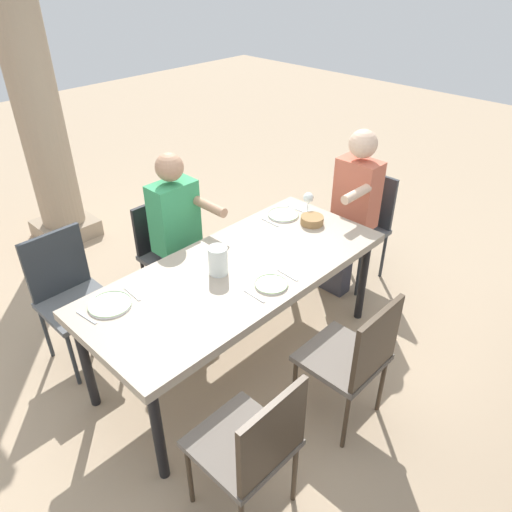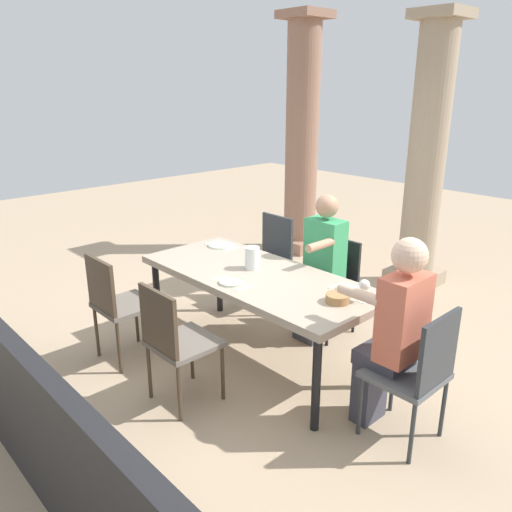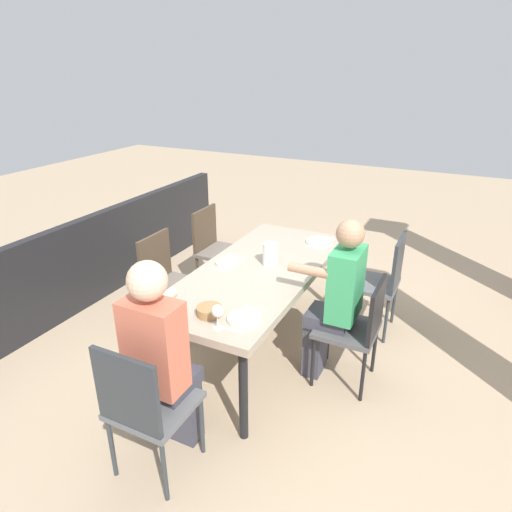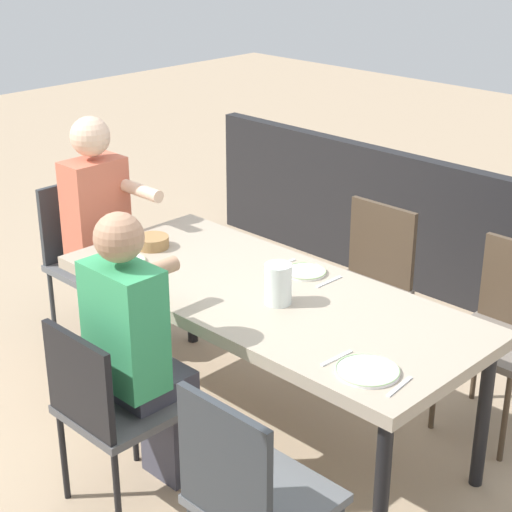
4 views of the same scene
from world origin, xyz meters
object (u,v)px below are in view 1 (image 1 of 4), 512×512
plate_2 (283,215)px  water_pitcher (218,262)px  chair_mid_south (355,356)px  dining_table (239,276)px  diner_woman_green (352,208)px  bread_basket (312,220)px  plate_1 (271,284)px  stone_column_centre (33,91)px  plate_0 (110,304)px  chair_mid_north (169,248)px  diner_man_white (182,234)px  wine_glass_2 (308,198)px  chair_west_south (253,444)px  chair_west_north (70,291)px  chair_head_east (362,221)px

plate_2 → water_pitcher: (-0.86, -0.21, 0.07)m
chair_mid_south → plate_2: size_ratio=3.87×
dining_table → diner_woman_green: 1.26m
dining_table → plate_2: plate_2 is taller
bread_basket → plate_1: bearing=-158.6°
stone_column_centre → plate_2: (0.75, -2.25, -0.67)m
chair_mid_south → plate_0: bearing=127.2°
stone_column_centre → plate_2: size_ratio=12.35×
chair_mid_north → bread_basket: bearing=-49.4°
plate_0 → diner_man_white: bearing=26.5°
wine_glass_2 → chair_west_south: bearing=-148.2°
stone_column_centre → plate_0: 2.47m
chair_mid_north → diner_man_white: (0.00, -0.18, 0.19)m
plate_1 → water_pitcher: water_pitcher is taller
diner_man_white → plate_1: bearing=-94.2°
diner_woman_green → plate_1: (-1.25, -0.27, 0.04)m
chair_west_north → chair_west_south: 1.73m
plate_0 → plate_2: (1.52, 0.01, 0.00)m
chair_mid_north → chair_mid_south: bearing=-90.0°
stone_column_centre → bread_basket: bearing=-72.1°
diner_man_white → wine_glass_2: diner_man_white is taller
chair_mid_south → wine_glass_2: wine_glass_2 is taller
diner_woman_green → bread_basket: 0.48m
stone_column_centre → plate_1: bearing=-89.6°
wine_glass_2 → dining_table: bearing=-169.6°
diner_man_white → chair_west_south: bearing=-118.3°
dining_table → plate_2: size_ratio=8.75×
chair_west_south → plate_2: size_ratio=3.91×
dining_table → chair_west_south: chair_west_south is taller
chair_west_south → bread_basket: bearing=30.1°
stone_column_centre → water_pitcher: size_ratio=15.75×
plate_0 → water_pitcher: water_pitcher is taller
chair_head_east → plate_0: size_ratio=3.73×
diner_woman_green → wine_glass_2: 0.42m
dining_table → water_pitcher: (-0.12, 0.05, 0.14)m
chair_mid_south → diner_man_white: (0.00, 1.55, 0.17)m
plate_0 → wine_glass_2: wine_glass_2 is taller
plate_1 → wine_glass_2: wine_glass_2 is taller
chair_head_east → plate_0: chair_head_east is taller
chair_west_north → wine_glass_2: bearing=-22.9°
chair_west_south → chair_mid_north: bearing=64.3°
chair_west_south → wine_glass_2: 1.98m
chair_west_south → diner_man_white: 1.77m
chair_mid_north → bread_basket: (0.71, -0.83, 0.28)m
stone_column_centre → plate_1: size_ratio=14.22×
dining_table → water_pitcher: bearing=156.0°
chair_mid_north → dining_table: bearing=-95.1°
water_pitcher → bread_basket: (0.91, -0.02, -0.05)m
diner_woman_green → diner_man_white: (-1.18, 0.69, -0.03)m
chair_mid_north → stone_column_centre: 1.89m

